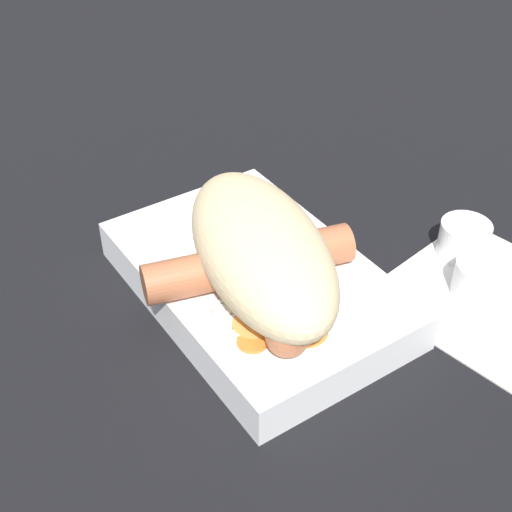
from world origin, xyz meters
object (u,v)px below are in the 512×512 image
at_px(sausage, 249,263).
at_px(condiment_cup_far, 463,241).
at_px(condiment_cup_near, 480,282).
at_px(bread_roll, 261,249).
at_px(food_tray, 256,282).

height_order(sausage, condiment_cup_far, sausage).
bearing_deg(condiment_cup_near, condiment_cup_far, -32.57).
relative_size(sausage, condiment_cup_far, 4.29).
relative_size(bread_roll, condiment_cup_far, 4.94).
xyz_separation_m(bread_roll, condiment_cup_far, (-0.03, -0.18, -0.05)).
xyz_separation_m(sausage, condiment_cup_far, (-0.04, -0.18, -0.03)).
distance_m(bread_roll, condiment_cup_near, 0.18).
relative_size(food_tray, bread_roll, 1.13).
bearing_deg(food_tray, condiment_cup_far, -106.01).
bearing_deg(condiment_cup_far, sausage, 77.61).
distance_m(food_tray, condiment_cup_far, 0.18).
bearing_deg(condiment_cup_far, food_tray, 73.99).
bearing_deg(condiment_cup_near, sausage, 61.92).
bearing_deg(sausage, condiment_cup_far, -102.39).
height_order(food_tray, condiment_cup_far, food_tray).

